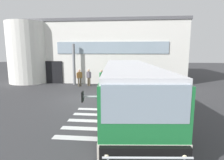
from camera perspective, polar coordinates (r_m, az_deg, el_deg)
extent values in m
cube|color=#353538|center=(13.22, -7.01, -5.95)|extent=(80.00, 90.00, 0.02)
cube|color=silver|center=(7.34, -1.52, -18.46)|extent=(4.40, 0.36, 0.01)
cube|color=silver|center=(8.14, -0.73, -15.55)|extent=(4.40, 0.36, 0.01)
cube|color=silver|center=(8.96, -0.09, -13.17)|extent=(4.40, 0.36, 0.01)
cube|color=silver|center=(9.80, 0.43, -11.19)|extent=(4.40, 0.36, 0.01)
cube|color=silver|center=(10.65, 0.86, -9.52)|extent=(4.40, 0.36, 0.01)
cube|color=silver|center=(24.62, -1.09, 8.71)|extent=(17.45, 12.00, 6.51)
cube|color=#56565B|center=(24.84, -1.11, 16.59)|extent=(17.65, 12.20, 0.30)
cylinder|color=silver|center=(21.94, -24.98, 7.84)|extent=(4.40, 4.40, 6.51)
cube|color=black|center=(20.20, -18.01, 2.37)|extent=(1.80, 0.16, 2.40)
cube|color=#8C9EAD|center=(18.51, -0.13, 10.30)|extent=(11.45, 0.10, 1.20)
cylinder|color=slate|center=(18.77, -12.07, 4.85)|extent=(0.28, 0.28, 4.17)
cube|color=#1E7238|center=(10.03, 5.26, -2.31)|extent=(3.48, 10.80, 2.15)
cube|color=silver|center=(10.22, 5.19, -6.71)|extent=(3.52, 10.85, 0.55)
cube|color=silver|center=(9.87, 5.36, 4.40)|extent=(3.36, 10.59, 0.20)
cube|color=#8C9EAD|center=(4.82, 10.66, -7.60)|extent=(2.35, 0.33, 1.05)
cube|color=#8C9EAD|center=(10.43, 12.27, 0.75)|extent=(0.87, 9.38, 0.95)
cube|color=#8C9EAD|center=(10.22, -2.10, 0.78)|extent=(0.87, 9.38, 0.95)
cube|color=black|center=(4.73, 10.78, -3.48)|extent=(2.15, 0.29, 0.28)
cube|color=black|center=(5.27, 10.45, -22.70)|extent=(2.46, 0.42, 0.52)
sphere|color=beige|center=(5.49, 21.94, -21.62)|extent=(0.18, 0.18, 0.18)
sphere|color=beige|center=(5.16, -1.72, -23.04)|extent=(0.18, 0.18, 0.18)
cylinder|color=#B7B7BF|center=(4.94, -7.13, -5.30)|extent=(0.40, 0.09, 0.05)
cube|color=black|center=(4.97, -9.42, -5.27)|extent=(0.06, 0.20, 0.28)
cylinder|color=black|center=(7.22, 17.28, -15.02)|extent=(0.39, 1.02, 1.00)
cylinder|color=black|center=(6.93, -2.40, -15.63)|extent=(0.39, 1.02, 1.00)
cylinder|color=black|center=(12.42, 9.80, -4.56)|extent=(0.39, 1.02, 1.00)
cylinder|color=black|center=(12.26, -1.13, -4.61)|extent=(0.39, 1.02, 1.00)
cylinder|color=black|center=(13.67, 8.92, -3.28)|extent=(0.39, 1.02, 1.00)
cylinder|color=black|center=(13.53, -0.99, -3.31)|extent=(0.39, 1.02, 1.00)
cylinder|color=#B7B7BF|center=(4.88, 11.33, -23.26)|extent=(2.25, 0.26, 0.06)
cylinder|color=#B7B7BF|center=(5.37, 21.94, -22.36)|extent=(0.09, 0.50, 0.05)
cylinder|color=#B7B7BF|center=(5.05, -1.16, -23.83)|extent=(0.09, 0.50, 0.05)
cylinder|color=#4C4233|center=(17.90, -10.03, -0.64)|extent=(0.15, 0.15, 0.85)
cylinder|color=#4C4233|center=(17.83, -10.63, -0.70)|extent=(0.15, 0.15, 0.85)
cube|color=#996633|center=(17.76, -10.39, 1.61)|extent=(0.44, 0.40, 0.58)
sphere|color=tan|center=(17.71, -10.43, 2.95)|extent=(0.23, 0.23, 0.23)
cylinder|color=#996633|center=(17.85, -9.63, 1.50)|extent=(0.09, 0.09, 0.55)
cylinder|color=#996633|center=(17.68, -11.15, 1.39)|extent=(0.09, 0.09, 0.55)
cylinder|color=#4C4233|center=(17.87, -7.16, -0.59)|extent=(0.15, 0.15, 0.85)
cylinder|color=#4C4233|center=(18.00, -7.65, -0.53)|extent=(0.15, 0.15, 0.85)
cube|color=#4C4751|center=(17.83, -7.45, 1.71)|extent=(0.44, 0.37, 0.58)
sphere|color=tan|center=(17.78, -7.48, 3.05)|extent=(0.23, 0.23, 0.23)
cylinder|color=#4C4751|center=(17.67, -6.83, 1.49)|extent=(0.09, 0.09, 0.55)
cylinder|color=#4C4751|center=(18.00, -8.05, 1.60)|extent=(0.09, 0.09, 0.55)
cylinder|color=#1E2338|center=(17.30, -3.16, -0.85)|extent=(0.15, 0.15, 0.85)
cylinder|color=#1E2338|center=(17.15, -3.59, -0.94)|extent=(0.15, 0.15, 0.85)
cube|color=#338C4C|center=(17.11, -3.40, 1.46)|extent=(0.38, 0.44, 0.58)
sphere|color=tan|center=(17.06, -3.41, 2.86)|extent=(0.23, 0.23, 0.23)
cylinder|color=#338C4C|center=(17.31, -2.86, 1.39)|extent=(0.09, 0.09, 0.55)
cylinder|color=#338C4C|center=(16.93, -3.94, 1.20)|extent=(0.09, 0.09, 0.55)
cylinder|color=yellow|center=(16.52, -3.49, -1.23)|extent=(0.18, 0.18, 0.90)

